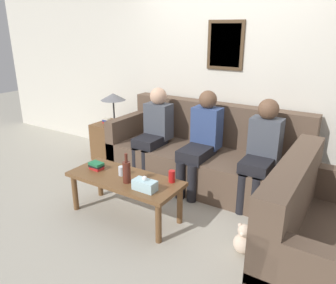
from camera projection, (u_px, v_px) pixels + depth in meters
name	position (u px, v px, depth m)	size (l,w,h in m)	color
ground_plane	(184.00, 199.00, 3.86)	(16.00, 16.00, 0.00)	#ADA899
wall_back	(225.00, 77.00, 4.25)	(9.00, 0.08, 2.60)	silver
couch_main	(206.00, 158.00, 4.19)	(2.46, 0.92, 0.99)	brown
couch_side	(326.00, 250.00, 2.45)	(0.92, 1.40, 0.99)	brown
coffee_table	(125.00, 183.00, 3.39)	(1.22, 0.51, 0.45)	brown
side_table_with_lamp	(113.00, 137.00, 4.96)	(0.48, 0.48, 1.02)	brown
wine_bottle	(127.00, 172.00, 3.22)	(0.08, 0.08, 0.31)	#562319
drinking_glass	(121.00, 171.00, 3.40)	(0.06, 0.06, 0.10)	silver
book_stack	(96.00, 166.00, 3.55)	(0.16, 0.12, 0.08)	red
soda_can	(172.00, 176.00, 3.25)	(0.07, 0.07, 0.12)	red
tissue_box	(144.00, 185.00, 3.09)	(0.23, 0.12, 0.15)	silver
person_left	(154.00, 129.00, 4.29)	(0.34, 0.58, 1.18)	black
person_middle	(202.00, 138.00, 3.93)	(0.34, 0.66, 1.21)	black
person_right	(262.00, 149.00, 3.56)	(0.34, 0.59, 1.19)	black
teddy_bear	(243.00, 240.00, 2.91)	(0.18, 0.18, 0.28)	beige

